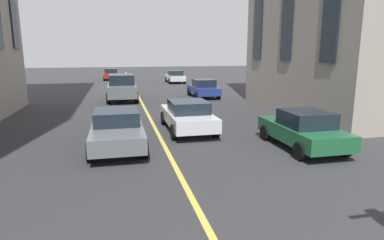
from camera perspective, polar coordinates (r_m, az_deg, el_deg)
name	(u,v)px	position (r m, az deg, el deg)	size (l,w,h in m)	color
lane_centre_line	(146,111)	(19.82, -7.98, 1.58)	(80.00, 0.16, 0.01)	#D8C64C
car_white_parked_b	(175,77)	(37.73, -2.93, 7.53)	(3.90, 1.89, 1.40)	silver
car_red_far	(111,74)	(43.10, -13.87, 7.73)	(3.90, 1.89, 1.40)	#B21E1E
car_white_oncoming	(188,115)	(14.56, -0.75, 0.83)	(4.40, 1.95, 1.37)	silver
car_green_near	(303,129)	(12.59, 18.77, -1.55)	(3.90, 1.89, 1.40)	#1E6038
car_blue_trailing	(203,88)	(25.56, 1.99, 5.53)	(3.90, 1.89, 1.40)	navy
car_grey_mid	(117,129)	(12.33, -12.87, -1.48)	(4.40, 1.95, 1.37)	slate
car_grey_parked_a	(122,87)	(24.38, -12.12, 5.61)	(4.70, 2.14, 1.88)	slate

